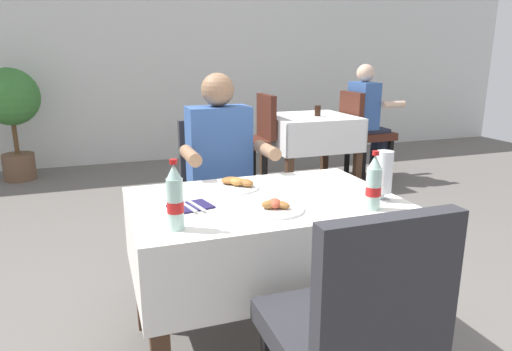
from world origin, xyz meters
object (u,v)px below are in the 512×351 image
at_px(cola_bottle_primary, 374,184).
at_px(napkin_cutlery_set, 191,206).
at_px(background_chair_right, 363,130).
at_px(background_table_tumbler, 318,111).
at_px(chair_near_camera_side, 352,328).
at_px(background_chair_left, 252,136).
at_px(beer_glass_left, 384,176).
at_px(background_patron, 367,115).
at_px(background_dining_table, 310,133).
at_px(chair_far_diner_seat, 219,190).
at_px(seated_diner_far, 222,169).
at_px(plate_far_diner, 236,184).
at_px(potted_plant_corner, 11,106).
at_px(plate_near_camera, 275,207).
at_px(main_dining_table, 263,234).
at_px(cola_bottle_secondary, 175,199).

relative_size(cola_bottle_primary, napkin_cutlery_set, 1.26).
bearing_deg(background_chair_right, background_table_tumbler, -175.23).
xyz_separation_m(chair_near_camera_side, background_chair_left, (0.80, 3.29, 0.00)).
bearing_deg(beer_glass_left, napkin_cutlery_set, 167.59).
bearing_deg(background_patron, background_dining_table, -180.00).
xyz_separation_m(chair_far_diner_seat, napkin_cutlery_set, (-0.33, -0.80, 0.19)).
distance_m(seated_diner_far, background_chair_right, 2.80).
bearing_deg(plate_far_diner, potted_plant_corner, 112.55).
bearing_deg(background_chair_right, plate_near_camera, -128.22).
relative_size(main_dining_table, beer_glass_left, 5.30).
xyz_separation_m(chair_far_diner_seat, background_table_tumbler, (1.51, 1.68, 0.24)).
xyz_separation_m(plate_far_diner, potted_plant_corner, (-1.46, 3.52, 0.07)).
bearing_deg(background_chair_left, chair_far_diner_seat, -114.75).
xyz_separation_m(plate_far_diner, beer_glass_left, (0.55, -0.40, 0.09)).
xyz_separation_m(cola_bottle_primary, background_chair_left, (0.42, 2.80, -0.29)).
xyz_separation_m(main_dining_table, chair_near_camera_side, (-0.00, -0.78, -0.01)).
relative_size(plate_far_diner, background_chair_right, 0.23).
xyz_separation_m(cola_bottle_primary, background_patron, (1.77, 2.80, -0.13)).
distance_m(plate_far_diner, background_dining_table, 2.77).
relative_size(chair_near_camera_side, cola_bottle_primary, 3.92).
bearing_deg(plate_far_diner, seated_diner_far, 83.27).
distance_m(main_dining_table, background_chair_left, 2.63).
relative_size(cola_bottle_secondary, potted_plant_corner, 0.21).
xyz_separation_m(beer_glass_left, napkin_cutlery_set, (-0.82, 0.18, -0.11)).
distance_m(main_dining_table, plate_far_diner, 0.28).
relative_size(beer_glass_left, cola_bottle_secondary, 0.84).
bearing_deg(beer_glass_left, chair_far_diner_seat, 116.38).
bearing_deg(cola_bottle_primary, background_table_tumbler, 67.59).
bearing_deg(main_dining_table, background_table_tumbler, 58.46).
relative_size(beer_glass_left, background_dining_table, 0.25).
bearing_deg(background_patron, background_chair_left, 180.00).
distance_m(chair_far_diner_seat, background_table_tumbler, 2.27).
xyz_separation_m(plate_far_diner, background_chair_left, (0.86, 2.31, -0.20)).
height_order(seated_diner_far, background_patron, same).
distance_m(seated_diner_far, background_table_tumbler, 2.35).
height_order(main_dining_table, napkin_cutlery_set, napkin_cutlery_set).
xyz_separation_m(napkin_cutlery_set, background_chair_left, (1.13, 2.53, -0.19)).
relative_size(beer_glass_left, background_chair_left, 0.23).
height_order(seated_diner_far, background_table_tumbler, seated_diner_far).
relative_size(napkin_cutlery_set, background_chair_left, 0.20).
xyz_separation_m(chair_near_camera_side, background_patron, (2.15, 3.29, 0.16)).
bearing_deg(chair_near_camera_side, background_patron, 56.85).
xyz_separation_m(cola_bottle_primary, napkin_cutlery_set, (-0.71, 0.27, -0.10)).
bearing_deg(napkin_cutlery_set, main_dining_table, 3.54).
height_order(cola_bottle_secondary, background_patron, background_patron).
bearing_deg(napkin_cutlery_set, seated_diner_far, 64.89).
relative_size(main_dining_table, background_chair_left, 1.21).
relative_size(beer_glass_left, background_patron, 0.18).
bearing_deg(beer_glass_left, background_table_tumbler, 68.94).
bearing_deg(potted_plant_corner, main_dining_table, -67.66).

